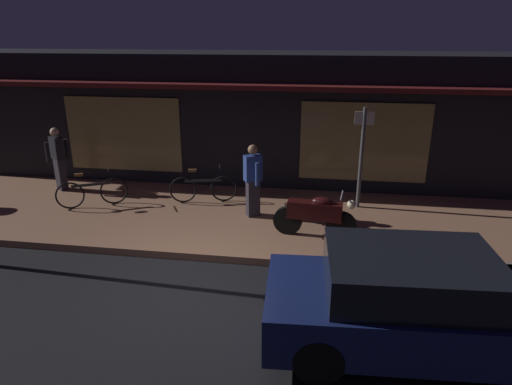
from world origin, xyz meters
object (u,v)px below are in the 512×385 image
object	(u,v)px
person_photographer	(58,158)
bicycle_parked	(92,192)
bicycle_extra	(203,188)
parked_car_near	(415,303)
person_bystander	(253,179)
sign_post	(362,152)
motorcycle	(316,214)

from	to	relation	value
person_photographer	bicycle_parked	bearing A→B (deg)	-36.17
bicycle_extra	parked_car_near	world-z (taller)	parked_car_near
person_bystander	bicycle_parked	bearing A→B (deg)	179.94
bicycle_parked	sign_post	bearing A→B (deg)	8.13
motorcycle	person_bystander	distance (m)	1.76
person_bystander	sign_post	distance (m)	2.62
motorcycle	bicycle_extra	size ratio (longest dim) A/B	1.05
bicycle_extra	parked_car_near	bearing A→B (deg)	-48.23
motorcycle	bicycle_extra	xyz separation A→B (m)	(-2.79, 1.62, -0.14)
bicycle_parked	motorcycle	bearing A→B (deg)	-9.87
person_photographer	sign_post	xyz separation A→B (m)	(7.73, -0.12, 0.48)
motorcycle	person_photographer	bearing A→B (deg)	163.84
motorcycle	person_bystander	bearing A→B (deg)	147.32
bicycle_parked	person_photographer	bearing A→B (deg)	143.83
bicycle_extra	person_bystander	bearing A→B (deg)	-27.17
bicycle_parked	person_bystander	size ratio (longest dim) A/B	0.89
bicycle_extra	person_photographer	size ratio (longest dim) A/B	0.97
sign_post	parked_car_near	distance (m)	4.99
bicycle_parked	person_photographer	size ratio (longest dim) A/B	0.89
bicycle_parked	bicycle_extra	xyz separation A→B (m)	(2.57, 0.69, 0.00)
bicycle_extra	person_bystander	size ratio (longest dim) A/B	0.97
motorcycle	sign_post	xyz separation A→B (m)	(0.97, 1.84, 0.86)
person_bystander	parked_car_near	bearing A→B (deg)	-54.61
bicycle_extra	person_photographer	bearing A→B (deg)	175.09
person_photographer	person_bystander	bearing A→B (deg)	-10.99
person_photographer	person_bystander	size ratio (longest dim) A/B	1.00
motorcycle	parked_car_near	distance (m)	3.37
person_photographer	person_bystander	distance (m)	5.42
bicycle_parked	person_photographer	world-z (taller)	person_photographer
sign_post	person_photographer	bearing A→B (deg)	179.08
sign_post	parked_car_near	world-z (taller)	sign_post
motorcycle	person_photographer	distance (m)	7.06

